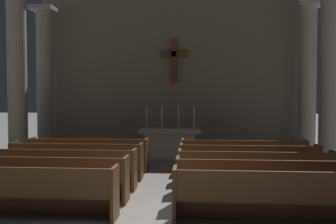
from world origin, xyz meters
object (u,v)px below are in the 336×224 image
object	(u,v)px
pew_left_row_1	(19,191)
candlestick_inner_right	(179,122)
pew_left_row_5	(88,154)
column_right_third	(330,77)
column_right_fourth	(307,80)
candlestick_outer_right	(194,122)
pew_left_row_3	(62,168)
column_left_fourth	(45,81)
pew_left_row_4	(76,161)
altar	(170,142)
pew_right_row_3	(256,171)
pew_right_row_1	(277,197)
pew_left_row_2	(44,178)
pew_right_row_5	(243,156)
candlestick_inner_left	(162,122)
candlestick_outer_left	(147,122)
pew_right_row_4	(249,163)
column_left_third	(17,78)
pew_right_row_2	(265,182)

from	to	relation	value
pew_left_row_1	candlestick_inner_right	size ratio (longest dim) A/B	4.41
pew_left_row_5	column_right_third	bearing A→B (deg)	11.64
column_right_fourth	candlestick_outer_right	world-z (taller)	column_right_fourth
pew_left_row_3	column_left_fourth	xyz separation A→B (m)	(-2.90, 5.79, 2.30)
column_left_fourth	pew_left_row_4	bearing A→B (deg)	-58.72
altar	candlestick_inner_right	size ratio (longest dim) A/B	2.77
pew_right_row_3	pew_right_row_1	bearing A→B (deg)	-90.00
pew_left_row_4	candlestick_outer_right	xyz separation A→B (m)	(3.10, 3.50, 0.79)
pew_left_row_1	column_left_fourth	size ratio (longest dim) A/B	0.61
pew_left_row_2	pew_left_row_5	bearing A→B (deg)	90.00
pew_left_row_1	pew_left_row_2	size ratio (longest dim) A/B	1.00
pew_left_row_3	altar	bearing A→B (deg)	63.55
pew_right_row_3	column_right_third	world-z (taller)	column_right_third
candlestick_inner_right	pew_left_row_3	bearing A→B (deg)	-119.42
altar	candlestick_outer_right	world-z (taller)	candlestick_outer_right
pew_right_row_5	candlestick_inner_left	bearing A→B (deg)	135.80
candlestick_inner_left	candlestick_outer_left	bearing A→B (deg)	180.00
pew_left_row_1	column_right_fourth	distance (m)	11.01
column_left_fourth	pew_right_row_1	bearing A→B (deg)	-46.64
pew_right_row_4	pew_right_row_5	xyz separation A→B (m)	(0.00, 1.02, 0.00)
column_left_fourth	altar	xyz separation A→B (m)	(5.15, -1.27, -2.25)
pew_left_row_1	candlestick_inner_right	distance (m)	7.08
pew_right_row_3	column_right_third	xyz separation A→B (m)	(2.90, 3.56, 2.30)
pew_right_row_3	candlestick_outer_left	size ratio (longest dim) A/B	4.41
column_left_third	candlestick_inner_right	size ratio (longest dim) A/B	7.20
altar	column_left_fourth	bearing A→B (deg)	166.14
pew_right_row_2	altar	bearing A→B (deg)	112.09
candlestick_inner_left	candlestick_outer_right	xyz separation A→B (m)	(1.15, 0.00, 0.00)
pew_left_row_2	pew_right_row_2	world-z (taller)	same
pew_right_row_5	candlestick_inner_right	size ratio (longest dim) A/B	4.41
pew_left_row_5	column_right_fourth	bearing A→B (deg)	26.88
column_left_fourth	altar	size ratio (longest dim) A/B	2.61
column_left_fourth	candlestick_inner_right	world-z (taller)	column_left_fourth
pew_left_row_3	column_left_third	size ratio (longest dim) A/B	0.61
pew_left_row_3	column_right_fourth	xyz separation A→B (m)	(7.39, 5.79, 2.30)
pew_right_row_4	candlestick_outer_right	size ratio (longest dim) A/B	4.41
pew_left_row_3	candlestick_outer_right	xyz separation A→B (m)	(3.10, 4.52, 0.79)
column_right_third	candlestick_outer_right	xyz separation A→B (m)	(-4.30, 0.96, -1.51)
pew_left_row_2	pew_right_row_3	distance (m)	4.61
pew_left_row_5	column_right_third	xyz separation A→B (m)	(7.39, 1.52, 2.30)
pew_right_row_4	column_right_third	distance (m)	4.49
pew_right_row_1	column_right_fourth	world-z (taller)	column_right_fourth
pew_left_row_4	pew_right_row_3	size ratio (longest dim) A/B	1.00
candlestick_outer_right	pew_right_row_5	bearing A→B (deg)	-60.56
pew_left_row_2	pew_right_row_3	xyz separation A→B (m)	(4.50, 1.02, 0.00)
pew_right_row_5	candlestick_outer_right	bearing A→B (deg)	119.44
column_left_fourth	pew_left_row_2	bearing A→B (deg)	-66.95
pew_left_row_2	pew_right_row_1	bearing A→B (deg)	-12.78
pew_right_row_2	column_right_fourth	size ratio (longest dim) A/B	0.61
pew_right_row_4	candlestick_outer_left	size ratio (longest dim) A/B	4.41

